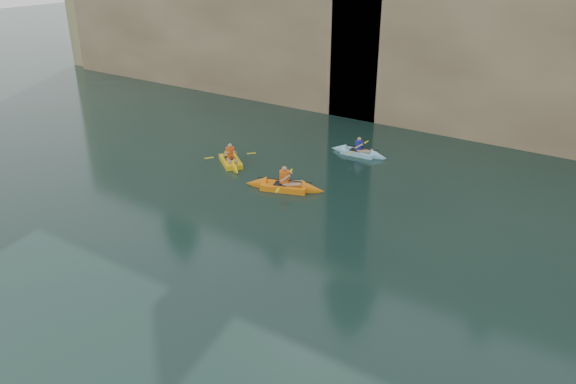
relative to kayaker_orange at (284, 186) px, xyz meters
The scene contains 8 objects.
cliff 20.93m from the kayaker_orange, 72.87° to the left, with size 70.00×16.00×12.00m, color tan.
cliff_slab_west 19.07m from the kayaker_orange, 140.03° to the left, with size 26.00×2.40×10.56m, color tan.
cliff_slab_center 15.25m from the kayaker_orange, 56.14° to the left, with size 24.00×2.40×11.40m, color tan.
sea_cave_west 16.54m from the kayaker_orange, 137.29° to the left, with size 4.50×1.00×4.00m, color black.
sea_cave_center 11.41m from the kayaker_orange, 80.24° to the left, with size 3.50×1.00×3.20m, color black.
kayaker_orange is the anchor object (origin of this frame).
kayaker_yellow 3.89m from the kayaker_orange, 164.80° to the left, with size 2.84×2.43×1.23m.
kayaker_ltblue_mid 5.49m from the kayaker_orange, 83.53° to the left, with size 2.98×2.23×1.12m.
Camera 1 is at (6.30, -6.88, 9.59)m, focal length 35.00 mm.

